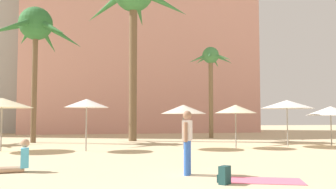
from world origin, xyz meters
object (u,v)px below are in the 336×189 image
at_px(beach_towel, 263,181).
at_px(person_mid_center, 19,160).
at_px(palm_tree_right, 211,64).
at_px(backpack, 224,175).
at_px(cafe_umbrella_2, 87,103).
at_px(palm_tree_left, 134,1).
at_px(cafe_umbrella_0, 236,109).
at_px(cafe_umbrella_4, 2,103).
at_px(cafe_umbrella_6, 331,111).
at_px(palm_tree_far_left, 36,29).
at_px(cafe_umbrella_1, 183,109).
at_px(cafe_umbrella_5, 287,104).
at_px(person_far_right, 187,140).

distance_m(beach_towel, person_mid_center, 6.68).
xyz_separation_m(palm_tree_right, backpack, (-6.17, -18.14, -5.37)).
bearing_deg(cafe_umbrella_2, palm_tree_left, 65.54).
height_order(cafe_umbrella_2, backpack, cafe_umbrella_2).
bearing_deg(backpack, beach_towel, -121.07).
bearing_deg(person_mid_center, cafe_umbrella_2, -115.13).
bearing_deg(cafe_umbrella_0, cafe_umbrella_2, 179.51).
relative_size(palm_tree_right, cafe_umbrella_4, 2.50).
bearing_deg(person_mid_center, cafe_umbrella_6, -165.12).
distance_m(palm_tree_right, backpack, 19.90).
bearing_deg(cafe_umbrella_2, cafe_umbrella_6, 1.03).
height_order(cafe_umbrella_0, beach_towel, cafe_umbrella_0).
bearing_deg(palm_tree_left, cafe_umbrella_2, -114.46).
height_order(palm_tree_far_left, palm_tree_right, palm_tree_far_left).
height_order(cafe_umbrella_1, cafe_umbrella_6, cafe_umbrella_1).
relative_size(cafe_umbrella_2, cafe_umbrella_6, 0.92).
relative_size(palm_tree_far_left, cafe_umbrella_6, 3.21).
height_order(cafe_umbrella_1, cafe_umbrella_4, cafe_umbrella_4).
bearing_deg(palm_tree_far_left, cafe_umbrella_6, -20.71).
bearing_deg(cafe_umbrella_1, palm_tree_right, 62.62).
bearing_deg(beach_towel, palm_tree_right, 74.17).
height_order(cafe_umbrella_2, cafe_umbrella_5, cafe_umbrella_5).
bearing_deg(cafe_umbrella_0, cafe_umbrella_6, 2.98).
bearing_deg(beach_towel, palm_tree_far_left, 115.36).
height_order(palm_tree_far_left, cafe_umbrella_0, palm_tree_far_left).
relative_size(palm_tree_left, person_mid_center, 12.21).
bearing_deg(cafe_umbrella_2, cafe_umbrella_1, -0.21).
relative_size(palm_tree_right, cafe_umbrella_5, 2.52).
relative_size(cafe_umbrella_4, cafe_umbrella_5, 1.01).
xyz_separation_m(cafe_umbrella_4, beach_towel, (7.95, -9.74, -2.20)).
bearing_deg(cafe_umbrella_0, palm_tree_far_left, 148.49).
bearing_deg(beach_towel, person_mid_center, 154.77).
distance_m(cafe_umbrella_4, person_mid_center, 7.40).
bearing_deg(cafe_umbrella_0, cafe_umbrella_1, 179.02).
height_order(palm_tree_left, cafe_umbrella_4, palm_tree_left).
distance_m(cafe_umbrella_0, cafe_umbrella_5, 3.02).
distance_m(palm_tree_left, cafe_umbrella_5, 12.13).
distance_m(cafe_umbrella_6, backpack, 13.87).
bearing_deg(cafe_umbrella_5, cafe_umbrella_1, -178.65).
bearing_deg(cafe_umbrella_1, beach_towel, -92.98).
bearing_deg(palm_tree_right, beach_towel, -105.83).
bearing_deg(beach_towel, cafe_umbrella_6, 46.17).
xyz_separation_m(cafe_umbrella_5, person_mid_center, (-12.22, -6.32, -1.90)).
relative_size(cafe_umbrella_4, backpack, 6.59).
distance_m(palm_tree_far_left, cafe_umbrella_4, 7.46).
bearing_deg(person_mid_center, backpack, 139.99).
bearing_deg(cafe_umbrella_2, backpack, -71.52).
xyz_separation_m(palm_tree_right, person_far_right, (-6.63, -16.65, -4.63)).
xyz_separation_m(cafe_umbrella_4, backpack, (6.87, -9.94, -2.01)).
bearing_deg(cafe_umbrella_0, beach_towel, -109.53).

